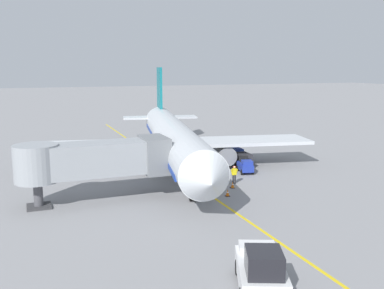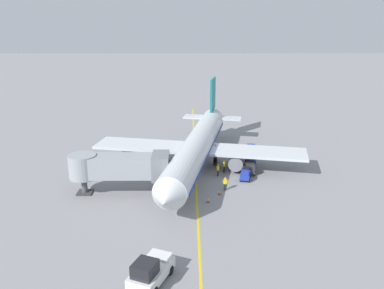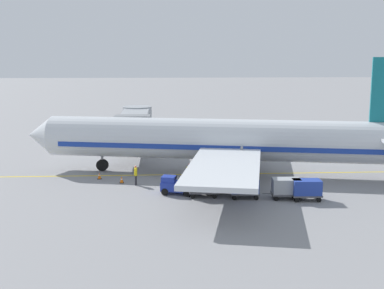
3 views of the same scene
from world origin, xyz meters
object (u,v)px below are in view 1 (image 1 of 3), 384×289
at_px(safety_cone_nose_left, 228,193).
at_px(safety_cone_nose_right, 233,185).
at_px(baggage_cart_front, 244,159).
at_px(baggage_cart_third_in_train, 226,148).
at_px(jet_bridge, 95,159).
at_px(baggage_tug_lead, 245,166).
at_px(parked_airliner, 174,139).
at_px(ground_crew_wing_walker, 209,164).
at_px(baggage_cart_tail_end, 225,146).
at_px(pushback_tractor, 261,269).
at_px(ground_crew_loader, 211,160).
at_px(baggage_cart_second_in_train, 235,153).
at_px(ground_crew_marshaller, 234,174).

height_order(safety_cone_nose_left, safety_cone_nose_right, same).
relative_size(baggage_cart_front, baggage_cart_third_in_train, 1.00).
distance_m(jet_bridge, baggage_tug_lead, 16.42).
bearing_deg(parked_airliner, jet_bridge, 41.79).
bearing_deg(ground_crew_wing_walker, baggage_cart_tail_end, -124.49).
distance_m(baggage_cart_third_in_train, safety_cone_nose_left, 16.57).
xyz_separation_m(pushback_tractor, ground_crew_loader, (-7.96, -23.98, -0.15)).
height_order(ground_crew_wing_walker, safety_cone_nose_left, ground_crew_wing_walker).
xyz_separation_m(baggage_tug_lead, ground_crew_loader, (2.57, -2.79, 0.24)).
height_order(baggage_cart_front, safety_cone_nose_right, baggage_cart_front).
distance_m(pushback_tractor, baggage_cart_tail_end, 33.49).
height_order(baggage_cart_second_in_train, safety_cone_nose_right, baggage_cart_second_in_train).
distance_m(pushback_tractor, ground_crew_loader, 25.27).
relative_size(parked_airliner, baggage_cart_third_in_train, 12.69).
height_order(parked_airliner, ground_crew_loader, parked_airliner).
bearing_deg(safety_cone_nose_left, ground_crew_loader, -105.86).
distance_m(baggage_cart_third_in_train, baggage_cart_tail_end, 1.51).
bearing_deg(baggage_cart_tail_end, baggage_tug_lead, 76.79).
height_order(baggage_cart_second_in_train, safety_cone_nose_left, baggage_cart_second_in_train).
height_order(parked_airliner, ground_crew_marshaller, parked_airliner).
relative_size(baggage_tug_lead, baggage_cart_second_in_train, 0.93).
bearing_deg(ground_crew_wing_walker, baggage_cart_front, -169.88).
distance_m(jet_bridge, baggage_cart_second_in_train, 19.60).
xyz_separation_m(baggage_cart_second_in_train, safety_cone_nose_right, (5.19, 9.76, -0.66)).
height_order(ground_crew_marshaller, safety_cone_nose_right, ground_crew_marshaller).
relative_size(baggage_tug_lead, baggage_cart_third_in_train, 0.93).
relative_size(pushback_tractor, safety_cone_nose_left, 8.32).
xyz_separation_m(parked_airliner, safety_cone_nose_right, (-2.45, 9.06, -2.90)).
bearing_deg(parked_airliner, baggage_tug_lead, 144.13).
bearing_deg(ground_crew_marshaller, pushback_tractor, 67.03).
distance_m(parked_airliner, baggage_cart_front, 7.79).
distance_m(ground_crew_loader, safety_cone_nose_left, 9.85).
bearing_deg(baggage_cart_third_in_train, ground_crew_loader, 51.51).
bearing_deg(baggage_cart_second_in_train, baggage_cart_front, 79.60).
xyz_separation_m(parked_airliner, ground_crew_marshaller, (-3.24, 7.80, -2.23)).
bearing_deg(baggage_cart_third_in_train, baggage_cart_tail_end, -108.03).
bearing_deg(safety_cone_nose_left, pushback_tractor, 70.03).
height_order(baggage_tug_lead, baggage_cart_second_in_train, baggage_tug_lead).
bearing_deg(parked_airliner, ground_crew_wing_walker, 129.93).
bearing_deg(safety_cone_nose_right, ground_crew_wing_walker, -92.18).
bearing_deg(ground_crew_wing_walker, baggage_cart_third_in_train, -127.28).
xyz_separation_m(baggage_cart_front, safety_cone_nose_right, (4.62, 6.65, -0.66)).
xyz_separation_m(baggage_cart_second_in_train, baggage_cart_third_in_train, (-0.38, -3.13, 0.00)).
bearing_deg(baggage_cart_tail_end, baggage_cart_second_in_train, 79.52).
bearing_deg(safety_cone_nose_left, baggage_cart_second_in_train, -119.48).
distance_m(parked_airliner, baggage_cart_third_in_train, 9.16).
relative_size(parked_airliner, ground_crew_loader, 21.97).
bearing_deg(jet_bridge, baggage_cart_tail_end, -142.58).
height_order(parked_airliner, baggage_tug_lead, parked_airliner).
relative_size(baggage_cart_front, safety_cone_nose_right, 4.96).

